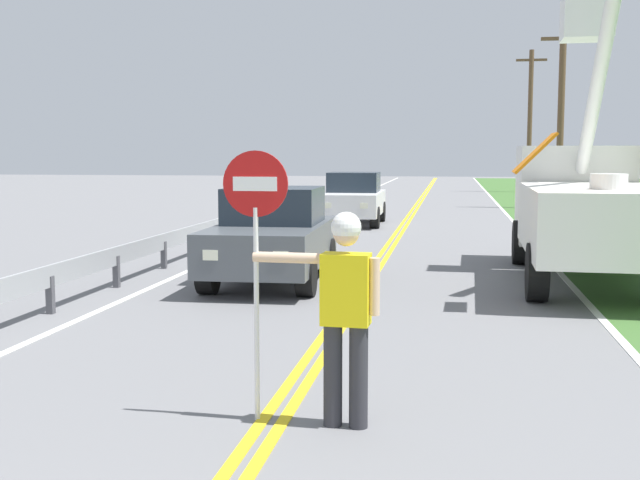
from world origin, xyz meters
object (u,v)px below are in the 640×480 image
object	(u,v)px
flagger_worker	(345,305)
utility_pole_mid	(561,113)
stop_sign_paddle	(256,224)
oncoming_sedan_nearest	(272,236)
utility_pole_far	(530,118)
utility_bucket_truck	(585,203)
oncoming_sedan_second	(353,199)

from	to	relation	value
flagger_worker	utility_pole_mid	xyz separation A→B (m)	(5.35, 28.19, 2.97)
stop_sign_paddle	oncoming_sedan_nearest	size ratio (longest dim) A/B	0.56
flagger_worker	utility_pole_far	bearing A→B (deg)	82.74
flagger_worker	utility_bucket_truck	distance (m)	9.29
oncoming_sedan_second	utility_pole_mid	size ratio (longest dim) A/B	0.54
stop_sign_paddle	oncoming_sedan_second	xyz separation A→B (m)	(-1.53, 19.16, -0.88)
flagger_worker	oncoming_sedan_second	distance (m)	19.34
utility_pole_mid	oncoming_sedan_second	bearing A→B (deg)	-130.40
flagger_worker	oncoming_sedan_second	world-z (taller)	flagger_worker
oncoming_sedan_second	utility_pole_far	distance (m)	25.17
stop_sign_paddle	flagger_worker	bearing A→B (deg)	-3.12
oncoming_sedan_nearest	flagger_worker	bearing A→B (deg)	-72.57
stop_sign_paddle	utility_pole_mid	size ratio (longest dim) A/B	0.30
utility_pole_far	stop_sign_paddle	bearing A→B (deg)	-98.28
flagger_worker	oncoming_sedan_nearest	size ratio (longest dim) A/B	0.44
flagger_worker	utility_bucket_truck	size ratio (longest dim) A/B	0.27
utility_bucket_truck	utility_pole_far	distance (m)	34.40
flagger_worker	utility_pole_mid	bearing A→B (deg)	79.25
oncoming_sedan_nearest	utility_pole_mid	bearing A→B (deg)	69.94
oncoming_sedan_nearest	utility_pole_far	world-z (taller)	utility_pole_far
oncoming_sedan_second	utility_pole_mid	xyz separation A→B (m)	(7.65, 8.99, 3.18)
flagger_worker	oncoming_sedan_second	size ratio (longest dim) A/B	0.44
oncoming_sedan_second	utility_bucket_truck	bearing A→B (deg)	-61.97
utility_pole_mid	utility_pole_far	xyz separation A→B (m)	(0.11, 14.69, 0.41)
oncoming_sedan_nearest	utility_pole_mid	distance (m)	22.49
flagger_worker	utility_pole_mid	world-z (taller)	utility_pole_mid
flagger_worker	oncoming_sedan_nearest	xyz separation A→B (m)	(-2.28, 7.28, -0.21)
stop_sign_paddle	utility_bucket_truck	world-z (taller)	utility_bucket_truck
utility_pole_mid	flagger_worker	bearing A→B (deg)	-100.75
flagger_worker	utility_pole_far	xyz separation A→B (m)	(5.46, 42.87, 3.38)
utility_bucket_truck	oncoming_sedan_second	distance (m)	11.93
utility_bucket_truck	utility_pole_mid	bearing A→B (deg)	84.01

